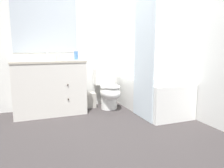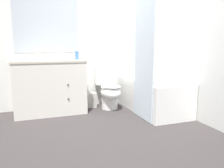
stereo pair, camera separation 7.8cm
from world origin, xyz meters
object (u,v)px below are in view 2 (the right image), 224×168
Objects in this scene: vanity_cabinet at (50,86)px; sink_faucet at (48,58)px; toilet at (109,90)px; tissue_box at (61,58)px; bathtub at (152,95)px; soap_dispenser at (77,55)px; bath_towel_folded at (160,81)px; wastebasket at (90,100)px; hand_towel_folded at (20,58)px.

sink_faucet reaches higher than vanity_cabinet.
tissue_box reaches higher than toilet.
bathtub is 1.47m from soap_dispenser.
bath_towel_folded is (-0.10, -0.41, 0.31)m from bathtub.
wastebasket is 0.86m from soap_dispenser.
soap_dispenser is 0.85× the size of hand_towel_folded.
bath_towel_folded reaches higher than bathtub.
sink_faucet is at bearing 146.22° from bath_towel_folded.
bath_towel_folded is at bearing -47.66° from wastebasket.
sink_faucet is 0.53× the size of wastebasket.
wastebasket is (-0.31, 0.18, -0.20)m from toilet.
bathtub is at bearing -15.72° from tissue_box.
tissue_box is 0.29m from soap_dispenser.
vanity_cabinet is 0.51m from sink_faucet.
wastebasket is (0.70, 0.11, -0.32)m from vanity_cabinet.
vanity_cabinet is 1.60× the size of toilet.
bathtub is 8.49× the size of soap_dispenser.
sink_faucet reaches higher than bathtub.
soap_dispenser is 0.91m from hand_towel_folded.
toilet is at bearing -15.08° from sink_faucet.
bathtub is at bearing -29.23° from toilet.
soap_dispenser reaches higher than wastebasket.
hand_towel_folded is at bearing -169.65° from soap_dispenser.
tissue_box is at bearing -7.14° from vanity_cabinet.
sink_faucet is (-0.00, 0.20, 0.47)m from vanity_cabinet.
bathtub is 7.17× the size of hand_towel_folded.
sink_faucet reaches higher than hand_towel_folded.
toilet is 0.49× the size of bathtub.
bath_towel_folded is (0.88, -0.96, 0.45)m from wastebasket.
tissue_box is 0.46× the size of bath_towel_folded.
bathtub is 0.52m from bath_towel_folded.
sink_faucet is at bearing 164.92° from toilet.
wastebasket is 0.95m from tissue_box.
soap_dispenser reaches higher than bath_towel_folded.
soap_dispenser reaches higher than toilet.
hand_towel_folded reaches higher than vanity_cabinet.
tissue_box is 0.87× the size of soap_dispenser.
tissue_box is (-0.83, 0.05, 0.59)m from toilet.
soap_dispenser is (-1.20, 0.48, 0.68)m from bathtub.
soap_dispenser is at bearing 168.59° from toilet.
toilet is 0.76m from bathtub.
sink_faucet is 0.70× the size of hand_towel_folded.
soap_dispenser is at bearing 12.12° from tissue_box.
wastebasket is at bearing 132.34° from bath_towel_folded.
bath_towel_folded is at bearing -38.78° from soap_dispenser.
vanity_cabinet is at bearing -175.39° from soap_dispenser.
toilet is (1.01, -0.27, -0.59)m from sink_faucet.
tissue_box is at bearing 176.57° from toilet.
vanity_cabinet is 0.79× the size of bathtub.
wastebasket is 1.57× the size of soap_dispenser.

